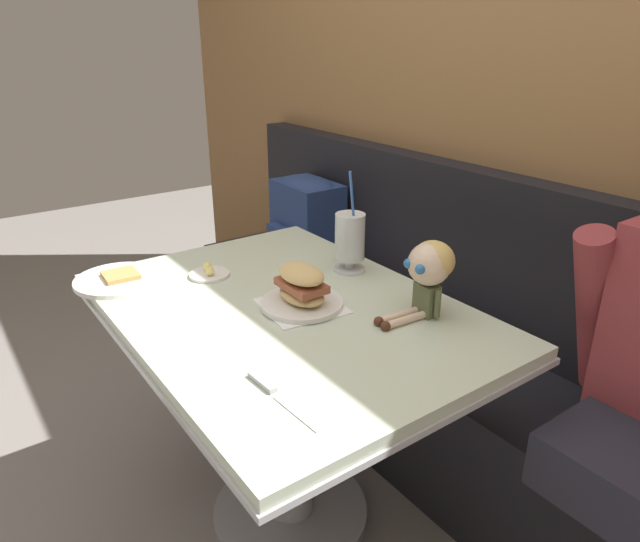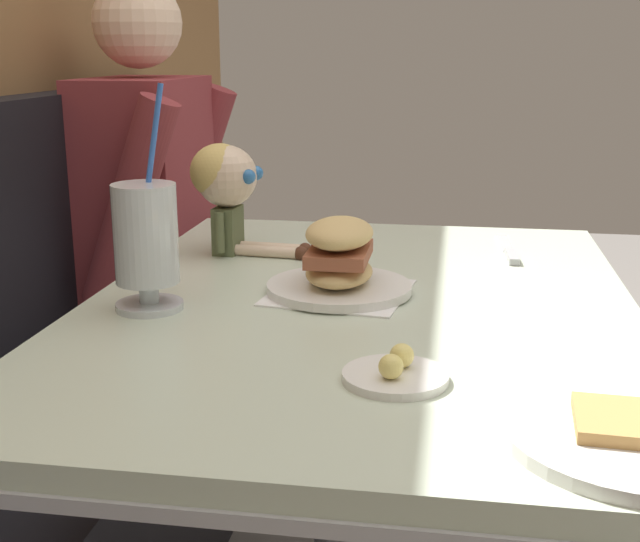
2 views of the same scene
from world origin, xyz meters
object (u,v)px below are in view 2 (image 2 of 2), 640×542
(sandwich_plate, at_px, (339,264))
(diner_patron, at_px, (162,197))
(toast_plate, at_px, (633,434))
(butter_saucer, at_px, (395,373))
(butter_knife, at_px, (510,253))
(seated_doll, at_px, (227,182))
(milkshake_glass, at_px, (146,240))

(sandwich_plate, distance_m, diner_patron, 0.92)
(toast_plate, bearing_deg, butter_saucer, 63.65)
(sandwich_plate, height_order, butter_knife, sandwich_plate)
(butter_saucer, distance_m, butter_knife, 0.64)
(butter_saucer, xyz_separation_m, butter_knife, (0.62, -0.16, -0.00))
(seated_doll, relative_size, diner_patron, 0.27)
(toast_plate, xyz_separation_m, sandwich_plate, (0.45, 0.34, 0.04))
(butter_saucer, xyz_separation_m, seated_doll, (0.55, 0.34, 0.12))
(butter_saucer, bearing_deg, milkshake_glass, 60.14)
(toast_plate, bearing_deg, butter_knife, 5.80)
(butter_saucer, relative_size, seated_doll, 0.54)
(milkshake_glass, height_order, sandwich_plate, milkshake_glass)
(seated_doll, bearing_deg, butter_saucer, -148.15)
(milkshake_glass, height_order, butter_knife, milkshake_glass)
(toast_plate, distance_m, diner_patron, 1.48)
(butter_saucer, height_order, seated_doll, seated_doll)
(butter_knife, distance_m, seated_doll, 0.52)
(milkshake_glass, distance_m, seated_doll, 0.35)
(milkshake_glass, distance_m, butter_knife, 0.67)
(seated_doll, bearing_deg, milkshake_glass, 176.34)
(butter_saucer, relative_size, diner_patron, 0.15)
(milkshake_glass, relative_size, sandwich_plate, 1.40)
(sandwich_plate, bearing_deg, butter_saucer, -161.55)
(butter_knife, height_order, seated_doll, seated_doll)
(butter_saucer, distance_m, diner_patron, 1.25)
(toast_plate, relative_size, butter_saucer, 2.08)
(toast_plate, relative_size, seated_doll, 1.13)
(butter_saucer, bearing_deg, toast_plate, -116.35)
(milkshake_glass, height_order, diner_patron, diner_patron)
(butter_knife, relative_size, seated_doll, 1.06)
(milkshake_glass, relative_size, diner_patron, 0.39)
(butter_knife, bearing_deg, sandwich_plate, 136.85)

